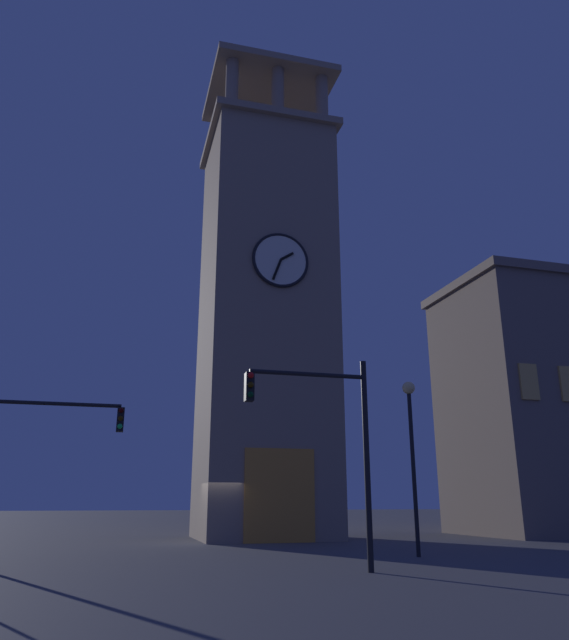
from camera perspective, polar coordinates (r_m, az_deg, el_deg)
name	(u,v)px	position (r m, az deg, el deg)	size (l,w,h in m)	color
ground_plane	(209,543)	(27.59, -7.22, -20.33)	(200.00, 200.00, 0.00)	#4C4C51
clocktower	(265,313)	(31.83, -1.83, 0.71)	(6.94, 6.70, 27.43)	gray
traffic_signal_near	(327,427)	(16.12, 4.06, -10.10)	(3.41, 0.41, 5.45)	black
traffic_signal_mid	(34,441)	(19.76, -22.76, -10.55)	(3.97, 0.41, 5.38)	black
street_lamp	(411,433)	(21.26, 11.99, -10.53)	(0.44, 0.44, 5.74)	black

